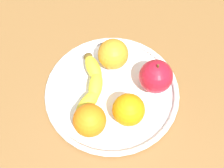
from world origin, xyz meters
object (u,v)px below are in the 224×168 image
object	(u,v)px
orange_back_right	(90,120)
orange_front_left	(113,54)
orange_front_right	(129,110)
fruit_bowl	(112,92)
apple	(156,76)
banana	(92,84)

from	to	relation	value
orange_back_right	orange_front_left	bearing A→B (deg)	0.27
orange_front_left	orange_front_right	xyz separation A→B (cm)	(-12.91, -7.29, -0.09)
fruit_bowl	apple	size ratio (longest dim) A/B	3.69
fruit_bowl	orange_front_left	xyz separation A→B (cm)	(7.50, 1.97, 4.53)
banana	orange_front_left	distance (cm)	8.71
fruit_bowl	orange_front_right	bearing A→B (deg)	-135.47
orange_front_left	fruit_bowl	bearing A→B (deg)	-165.30
fruit_bowl	orange_back_right	distance (cm)	11.23
apple	orange_front_left	distance (cm)	11.47
banana	apple	bearing A→B (deg)	-81.14
orange_front_left	apple	bearing A→B (deg)	-106.53
orange_back_right	orange_front_left	size ratio (longest dim) A/B	0.98
fruit_bowl	banana	size ratio (longest dim) A/B	1.81
orange_back_right	banana	bearing A→B (deg)	15.93
apple	orange_back_right	world-z (taller)	apple
orange_front_left	orange_front_right	size ratio (longest dim) A/B	1.02
banana	orange_back_right	bearing A→B (deg)	-174.49
banana	apple	size ratio (longest dim) A/B	2.04
banana	orange_front_left	world-z (taller)	orange_front_left
orange_back_right	orange_front_right	bearing A→B (deg)	-56.74
fruit_bowl	orange_back_right	bearing A→B (deg)	169.46
fruit_bowl	orange_back_right	size ratio (longest dim) A/B	4.40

